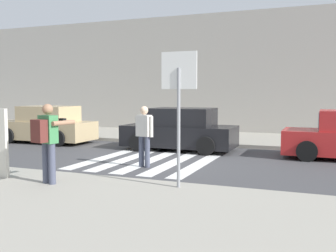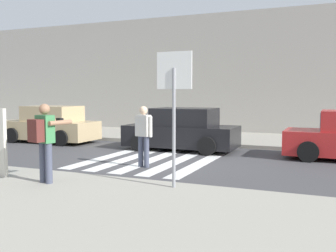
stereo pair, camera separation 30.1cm
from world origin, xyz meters
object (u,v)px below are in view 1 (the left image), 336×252
Objects in this scene: photographer_with_backpack at (47,136)px; pedestrian_crossing at (144,133)px; parked_car_black at (180,130)px; stop_sign at (179,89)px; parked_car_tan at (47,125)px.

photographer_with_backpack reaches higher than pedestrian_crossing.
pedestrian_crossing is 3.54m from parked_car_black.
stop_sign is 0.68× the size of parked_car_black.
pedestrian_crossing is 0.42× the size of parked_car_black.
pedestrian_crossing is (0.80, 3.17, -0.19)m from photographer_with_backpack.
photographer_with_backpack is at bearing -51.06° from parked_car_tan.
photographer_with_backpack is at bearing -95.14° from parked_car_black.
parked_car_black is at bearing 84.86° from photographer_with_backpack.
parked_car_tan is at bearing 128.94° from photographer_with_backpack.
pedestrian_crossing is at bearing 75.78° from photographer_with_backpack.
stop_sign reaches higher than photographer_with_backpack.
pedestrian_crossing is at bearing -86.75° from parked_car_black.
stop_sign is 0.68× the size of parked_car_tan.
stop_sign is at bearing -36.14° from parked_car_tan.
parked_car_tan is (-8.13, 5.94, -1.45)m from stop_sign.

